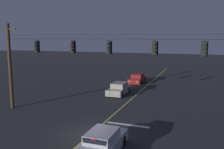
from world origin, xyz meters
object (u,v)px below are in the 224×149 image
Objects in this scene: traffic_light_left_inner at (72,47)px; car_waiting_near_lane at (103,143)px; traffic_light_leftmost at (36,46)px; car_oncoming_trailing at (137,79)px; traffic_light_centre at (109,47)px; traffic_light_rightmost at (204,49)px; car_oncoming_lead at (119,89)px; traffic_light_right_inner at (155,48)px.

car_waiting_near_lane is at bearing -48.19° from traffic_light_left_inner.
traffic_light_leftmost reaches higher than car_oncoming_trailing.
traffic_light_leftmost and traffic_light_centre have the same top height.
traffic_light_rightmost reaches higher than car_oncoming_lead.
car_oncoming_lead is 1.00× the size of car_oncoming_trailing.
traffic_light_right_inner is (6.86, 0.00, 0.00)m from traffic_light_left_inner.
traffic_light_centre is 0.28× the size of car_waiting_near_lane.
traffic_light_left_inner and traffic_light_centre have the same top height.
traffic_light_right_inner is at bearing 0.00° from traffic_light_left_inner.
car_oncoming_lead is (-3.86, 14.51, -0.00)m from car_waiting_near_lane.
car_oncoming_lead is at bearing -91.71° from car_oncoming_trailing.
traffic_light_rightmost is 0.28× the size of car_waiting_near_lane.
traffic_light_leftmost is 6.83m from traffic_light_centre.
traffic_light_rightmost is (3.43, 0.00, 0.00)m from traffic_light_right_inner.
traffic_light_centre is 1.00× the size of traffic_light_rightmost.
traffic_light_leftmost is 1.00× the size of traffic_light_centre.
traffic_light_centre is 7.07m from traffic_light_rightmost.
car_waiting_near_lane is (1.77, -5.59, -5.29)m from traffic_light_centre.
traffic_light_left_inner is 0.28× the size of car_oncoming_lead.
car_oncoming_lead and car_oncoming_trailing have the same top height.
car_oncoming_trailing is at bearing 88.29° from car_oncoming_lead.
car_oncoming_lead is at bearing 103.21° from traffic_light_centre.
traffic_light_rightmost is 0.28× the size of car_oncoming_trailing.
traffic_light_left_inner is 3.23m from traffic_light_centre.
traffic_light_left_inner is 10.43m from car_oncoming_lead.
traffic_light_rightmost is at bearing 0.00° from traffic_light_centre.
car_waiting_near_lane is (8.59, -5.59, -5.29)m from traffic_light_leftmost.
traffic_light_right_inner is 0.28× the size of car_oncoming_lead.
car_oncoming_trailing is (0.23, 7.85, 0.00)m from car_oncoming_lead.
traffic_light_leftmost is 10.46m from traffic_light_right_inner.
traffic_light_leftmost is 3.60m from traffic_light_left_inner.
traffic_light_left_inner is (3.60, 0.00, 0.00)m from traffic_light_leftmost.
car_oncoming_trailing is at bearing 85.33° from traffic_light_left_inner.
car_oncoming_lead is at bearing 82.75° from traffic_light_left_inner.
traffic_light_right_inner is at bearing -71.87° from car_oncoming_trailing.
car_waiting_near_lane is at bearing -75.10° from car_oncoming_lead.
traffic_light_centre is 10.58m from car_oncoming_lead.
traffic_light_leftmost is 18.28m from car_oncoming_trailing.
traffic_light_left_inner is at bearing -97.25° from car_oncoming_lead.
traffic_light_leftmost is at bearing 180.00° from traffic_light_rightmost.
car_oncoming_trailing is at bearing 118.02° from traffic_light_rightmost.
traffic_light_leftmost is 0.28× the size of car_oncoming_trailing.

